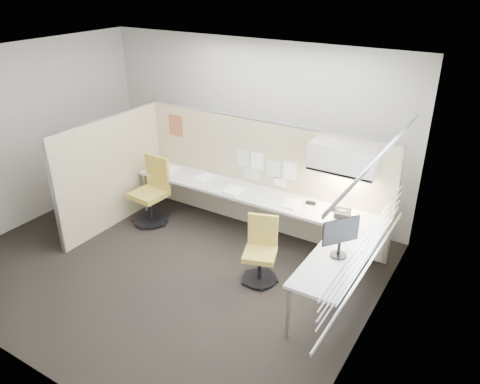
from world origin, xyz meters
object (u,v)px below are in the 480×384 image
Objects in this scene: chair_right at (261,252)px; monitor at (340,235)px; desk at (267,210)px; chair_left at (152,193)px; phone at (342,213)px.

monitor is at bearing -21.07° from chair_right.
chair_left is at bearing -171.49° from desk.
desk is 16.99× the size of phone.
phone is at bearing 30.90° from chair_right.
phone is at bearing 12.32° from chair_left.
desk is 3.75× the size of chair_left.
desk is at bearing 178.20° from phone.
chair_left is at bearing 178.92° from phone.
desk is 1.63m from monitor.
chair_left is 3.06m from phone.
phone is at bearing 7.40° from desk.
chair_right is at bearing -139.12° from phone.
monitor reaches higher than chair_right.
chair_left is 2.32m from chair_right.
monitor is at bearing -4.35° from chair_left.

